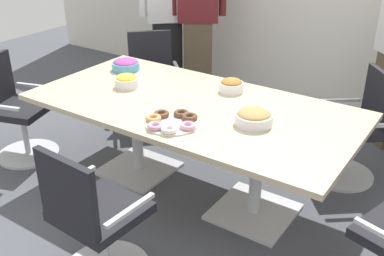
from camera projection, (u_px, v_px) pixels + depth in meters
name	position (u px, v px, depth m)	size (l,w,h in m)	color
ground_plane	(192.00, 190.00, 3.68)	(10.00, 10.00, 0.01)	#4C4F56
conference_table	(192.00, 119.00, 3.40)	(2.40, 1.20, 0.75)	#CCB793
office_chair_1	(353.00, 132.00, 3.70)	(0.76, 0.76, 0.91)	silver
office_chair_2	(153.00, 84.00, 4.67)	(0.76, 0.76, 0.91)	silver
office_chair_3	(16.00, 114.00, 4.02)	(0.68, 0.68, 0.91)	silver
office_chair_4	(95.00, 224.00, 2.65)	(0.57, 0.57, 0.91)	silver
person_standing_0	(167.00, 13.00, 5.12)	(0.50, 0.48, 1.81)	black
person_standing_1	(198.00, 13.00, 5.05)	(0.56, 0.42, 1.84)	brown
snack_bowl_pretzels	(231.00, 85.00, 3.54)	(0.19, 0.19, 0.11)	white
snack_bowl_chips_yellow	(126.00, 81.00, 3.62)	(0.19, 0.19, 0.11)	white
snack_bowl_candy_mix	(126.00, 65.00, 3.99)	(0.24, 0.24, 0.10)	#4C9EC6
snack_bowl_cookies	(254.00, 117.00, 3.01)	(0.25, 0.25, 0.11)	white
donut_platter	(171.00, 122.00, 3.03)	(0.36, 0.36, 0.04)	white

